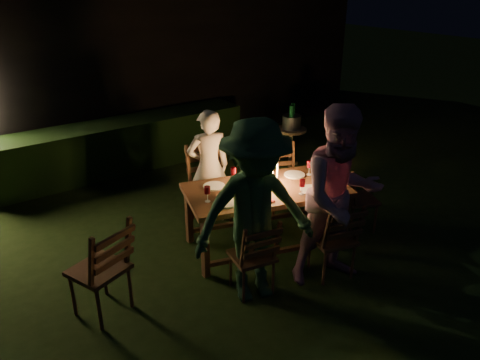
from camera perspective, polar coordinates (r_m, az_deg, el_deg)
garden_envelope at (r=9.95m, az=-17.60°, el=14.90°), size 40.00×40.00×3.20m
dining_table at (r=5.31m, az=3.23°, el=-1.67°), size 1.99×1.38×0.75m
chair_near_left at (r=4.75m, az=1.53°, el=-10.72°), size 0.46×0.49×0.89m
chair_near_right at (r=5.08m, az=11.19°, el=-8.53°), size 0.52×0.54×0.94m
chair_far_left at (r=6.00m, az=-3.63°, el=-2.37°), size 0.55×0.58×1.05m
chair_far_right at (r=6.32m, az=5.19°, el=-1.32°), size 0.56×0.58×0.94m
chair_end at (r=6.02m, az=14.08°, el=-3.44°), size 0.56×0.54×0.90m
chair_spare at (r=4.65m, az=-16.44°, el=-12.13°), size 0.61×0.63×1.04m
person_house_side at (r=5.86m, az=-3.84°, el=1.57°), size 0.62×0.49×1.49m
person_opp_right at (r=4.73m, az=12.11°, el=-2.09°), size 1.08×0.94×1.88m
person_opp_left at (r=4.37m, az=1.83°, el=-4.09°), size 1.33×0.99×1.84m
lantern at (r=5.27m, az=3.59°, el=0.90°), size 0.16×0.16×0.35m
plate_far_left at (r=5.30m, az=-3.17°, el=-0.74°), size 0.25×0.25×0.01m
plate_near_left at (r=4.92m, az=-1.75°, el=-2.77°), size 0.25×0.25×0.01m
plate_far_right at (r=5.63m, az=6.67°, el=0.65°), size 0.25×0.25×0.01m
plate_near_right at (r=5.27m, az=8.69°, el=-1.15°), size 0.25×0.25×0.01m
wineglass_a at (r=5.39m, az=-0.81°, el=0.66°), size 0.06×0.06×0.18m
wineglass_b at (r=4.93m, az=-3.99°, el=-1.73°), size 0.06×0.06×0.18m
wineglass_c at (r=5.12m, az=7.55°, el=-0.84°), size 0.06×0.06×0.18m
wineglass_d at (r=5.63m, az=8.44°, el=1.47°), size 0.06×0.06×0.18m
wineglass_e at (r=4.96m, az=3.49°, el=-1.57°), size 0.06×0.06×0.18m
bottle_table at (r=5.14m, az=0.70°, el=0.08°), size 0.07×0.07×0.28m
napkin_left at (r=4.96m, az=3.02°, el=-2.60°), size 0.18×0.14×0.01m
napkin_right at (r=5.25m, az=10.05°, el=-1.36°), size 0.18×0.14×0.01m
phone at (r=4.84m, az=-2.26°, el=-3.34°), size 0.14×0.07×0.01m
side_table at (r=7.65m, az=6.25°, el=5.68°), size 0.50×0.50×0.67m
ice_bucket at (r=7.59m, az=6.31°, el=7.04°), size 0.30×0.30×0.22m
bottle_bucket_a at (r=7.52m, az=6.24°, el=7.26°), size 0.07×0.07×0.32m
bottle_bucket_b at (r=7.64m, az=6.41°, el=7.53°), size 0.07×0.07×0.32m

